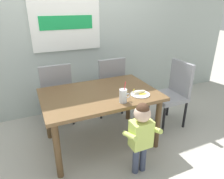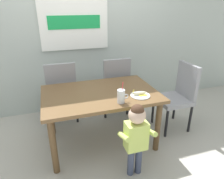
{
  "view_description": "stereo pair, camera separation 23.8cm",
  "coord_description": "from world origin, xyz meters",
  "px_view_note": "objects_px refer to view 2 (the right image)",
  "views": [
    {
      "loc": [
        -0.77,
        -2.09,
        1.71
      ],
      "look_at": [
        0.12,
        -0.09,
        0.77
      ],
      "focal_mm": 32.35,
      "sensor_mm": 36.0,
      "label": 1
    },
    {
      "loc": [
        -0.55,
        -2.18,
        1.71
      ],
      "look_at": [
        0.12,
        -0.09,
        0.77
      ],
      "focal_mm": 32.35,
      "sensor_mm": 36.0,
      "label": 2
    }
  ],
  "objects_px": {
    "dining_chair_left": "(61,89)",
    "milk_cup": "(121,97)",
    "dining_chair_right": "(115,83)",
    "dining_chair_far": "(179,93)",
    "snack_plate": "(140,95)",
    "peeled_banana": "(140,93)",
    "dining_table": "(100,99)",
    "toddler_standing": "(136,133)"
  },
  "relations": [
    {
      "from": "dining_chair_left",
      "to": "dining_chair_right",
      "type": "distance_m",
      "value": 0.83
    },
    {
      "from": "dining_chair_left",
      "to": "dining_chair_right",
      "type": "height_order",
      "value": "same"
    },
    {
      "from": "dining_chair_far",
      "to": "dining_chair_right",
      "type": "bearing_deg",
      "value": -131.5
    },
    {
      "from": "milk_cup",
      "to": "snack_plate",
      "type": "distance_m",
      "value": 0.29
    },
    {
      "from": "dining_table",
      "to": "dining_chair_left",
      "type": "xyz_separation_m",
      "value": [
        -0.42,
        0.68,
        -0.08
      ]
    },
    {
      "from": "dining_table",
      "to": "toddler_standing",
      "type": "distance_m",
      "value": 0.69
    },
    {
      "from": "snack_plate",
      "to": "peeled_banana",
      "type": "relative_size",
      "value": 1.32
    },
    {
      "from": "toddler_standing",
      "to": "snack_plate",
      "type": "distance_m",
      "value": 0.51
    },
    {
      "from": "dining_table",
      "to": "milk_cup",
      "type": "xyz_separation_m",
      "value": [
        0.15,
        -0.33,
        0.16
      ]
    },
    {
      "from": "dining_table",
      "to": "milk_cup",
      "type": "height_order",
      "value": "milk_cup"
    },
    {
      "from": "dining_table",
      "to": "peeled_banana",
      "type": "xyz_separation_m",
      "value": [
        0.42,
        -0.23,
        0.13
      ]
    },
    {
      "from": "dining_chair_right",
      "to": "dining_chair_far",
      "type": "relative_size",
      "value": 1.0
    },
    {
      "from": "milk_cup",
      "to": "peeled_banana",
      "type": "height_order",
      "value": "milk_cup"
    },
    {
      "from": "dining_chair_left",
      "to": "milk_cup",
      "type": "distance_m",
      "value": 1.18
    },
    {
      "from": "dining_chair_right",
      "to": "toddler_standing",
      "type": "height_order",
      "value": "dining_chair_right"
    },
    {
      "from": "dining_chair_far",
      "to": "snack_plate",
      "type": "distance_m",
      "value": 0.79
    },
    {
      "from": "dining_chair_left",
      "to": "toddler_standing",
      "type": "height_order",
      "value": "dining_chair_left"
    },
    {
      "from": "snack_plate",
      "to": "toddler_standing",
      "type": "bearing_deg",
      "value": -118.59
    },
    {
      "from": "milk_cup",
      "to": "snack_plate",
      "type": "bearing_deg",
      "value": 18.81
    },
    {
      "from": "dining_table",
      "to": "snack_plate",
      "type": "height_order",
      "value": "snack_plate"
    },
    {
      "from": "dining_table",
      "to": "snack_plate",
      "type": "distance_m",
      "value": 0.49
    },
    {
      "from": "dining_chair_left",
      "to": "milk_cup",
      "type": "xyz_separation_m",
      "value": [
        0.57,
        -1.01,
        0.24
      ]
    },
    {
      "from": "dining_chair_left",
      "to": "snack_plate",
      "type": "height_order",
      "value": "dining_chair_left"
    },
    {
      "from": "dining_chair_right",
      "to": "dining_chair_left",
      "type": "bearing_deg",
      "value": -0.81
    },
    {
      "from": "dining_chair_far",
      "to": "peeled_banana",
      "type": "xyz_separation_m",
      "value": [
        -0.73,
        -0.24,
        0.2
      ]
    },
    {
      "from": "peeled_banana",
      "to": "dining_table",
      "type": "bearing_deg",
      "value": 151.04
    },
    {
      "from": "dining_chair_right",
      "to": "milk_cup",
      "type": "relative_size",
      "value": 3.83
    },
    {
      "from": "toddler_standing",
      "to": "peeled_banana",
      "type": "bearing_deg",
      "value": 62.28
    },
    {
      "from": "dining_table",
      "to": "peeled_banana",
      "type": "relative_size",
      "value": 7.96
    },
    {
      "from": "dining_chair_right",
      "to": "milk_cup",
      "type": "distance_m",
      "value": 1.06
    },
    {
      "from": "dining_table",
      "to": "snack_plate",
      "type": "bearing_deg",
      "value": -30.02
    },
    {
      "from": "dining_chair_far",
      "to": "milk_cup",
      "type": "xyz_separation_m",
      "value": [
        -1.0,
        -0.35,
        0.24
      ]
    },
    {
      "from": "toddler_standing",
      "to": "milk_cup",
      "type": "bearing_deg",
      "value": 98.6
    },
    {
      "from": "milk_cup",
      "to": "snack_plate",
      "type": "xyz_separation_m",
      "value": [
        0.27,
        0.09,
        -0.06
      ]
    },
    {
      "from": "dining_chair_right",
      "to": "toddler_standing",
      "type": "distance_m",
      "value": 1.33
    },
    {
      "from": "dining_chair_right",
      "to": "dining_chair_far",
      "type": "distance_m",
      "value": 0.98
    },
    {
      "from": "milk_cup",
      "to": "peeled_banana",
      "type": "bearing_deg",
      "value": 21.07
    },
    {
      "from": "dining_table",
      "to": "dining_chair_far",
      "type": "xyz_separation_m",
      "value": [
        1.15,
        0.01,
        -0.08
      ]
    },
    {
      "from": "toddler_standing",
      "to": "dining_table",
      "type": "bearing_deg",
      "value": 106.54
    },
    {
      "from": "dining_chair_far",
      "to": "snack_plate",
      "type": "xyz_separation_m",
      "value": [
        -0.73,
        -0.25,
        0.18
      ]
    },
    {
      "from": "dining_table",
      "to": "dining_chair_left",
      "type": "bearing_deg",
      "value": 121.93
    },
    {
      "from": "milk_cup",
      "to": "snack_plate",
      "type": "height_order",
      "value": "milk_cup"
    }
  ]
}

